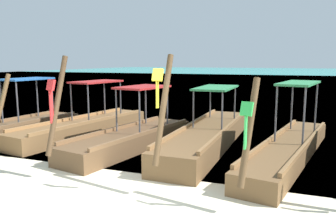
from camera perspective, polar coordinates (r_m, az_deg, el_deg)
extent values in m
plane|color=beige|center=(6.46, -12.44, -15.28)|extent=(120.00, 120.00, 0.00)
plane|color=teal|center=(66.93, 17.62, 6.10)|extent=(120.00, 120.00, 0.00)
cube|color=brown|center=(12.70, -24.69, -2.80)|extent=(1.66, 5.27, 0.49)
cube|color=brown|center=(13.06, -26.21, -1.30)|extent=(0.58, 4.75, 0.10)
cube|color=brown|center=(12.26, -23.25, -1.71)|extent=(0.58, 4.75, 0.10)
cylinder|color=#4C4C51|center=(12.79, -26.53, 1.55)|extent=(0.05, 0.05, 1.45)
cylinder|color=#4C4C51|center=(12.18, -24.29, 1.38)|extent=(0.05, 0.05, 1.45)
cylinder|color=#4C4C51|center=(13.77, -21.39, 2.32)|extent=(0.05, 0.05, 1.45)
cylinder|color=#4C4C51|center=(13.21, -19.09, 2.19)|extent=(0.05, 0.05, 1.45)
cube|color=#235BA3|center=(12.91, -22.95, 5.21)|extent=(1.13, 1.84, 0.06)
cube|color=brown|center=(12.17, -14.17, -2.66)|extent=(2.15, 5.90, 0.52)
cube|color=#996C3F|center=(12.49, -15.97, -1.00)|extent=(1.02, 5.26, 0.10)
cube|color=#996C3F|center=(11.75, -12.38, -1.47)|extent=(1.02, 5.26, 0.10)
cylinder|color=brown|center=(10.10, -26.60, 0.83)|extent=(0.24, 0.71, 1.76)
cylinder|color=#4C4C51|center=(12.22, -16.15, 1.63)|extent=(0.06, 0.06, 1.30)
cylinder|color=#4C4C51|center=(11.65, -13.43, 1.40)|extent=(0.06, 0.06, 1.30)
cylinder|color=#4C4C51|center=(13.46, -10.78, 2.45)|extent=(0.06, 0.06, 1.30)
cylinder|color=#4C4C51|center=(12.94, -8.10, 2.27)|extent=(0.06, 0.06, 1.30)
cube|color=#AD2323|center=(12.49, -12.11, 5.07)|extent=(1.30, 2.08, 0.06)
cube|color=brown|center=(10.09, -6.35, -4.82)|extent=(2.19, 5.15, 0.51)
cube|color=brown|center=(10.38, -8.87, -2.77)|extent=(0.99, 4.54, 0.10)
cube|color=brown|center=(9.69, -3.72, -3.51)|extent=(0.99, 4.54, 0.10)
cylinder|color=brown|center=(7.96, -18.43, 1.07)|extent=(0.26, 0.74, 2.24)
cube|color=red|center=(7.83, -19.34, 4.37)|extent=(0.22, 0.16, 0.25)
cube|color=red|center=(7.86, -19.27, 0.82)|extent=(0.05, 0.08, 0.73)
cylinder|color=#4C4C51|center=(10.09, -8.79, 0.27)|extent=(0.06, 0.06, 1.27)
cylinder|color=#4C4C51|center=(9.56, -4.89, -0.13)|extent=(0.06, 0.06, 1.27)
cylinder|color=#4C4C51|center=(11.27, -3.82, 1.23)|extent=(0.06, 0.06, 1.27)
cylinder|color=#4C4C51|center=(10.79, -0.12, 0.92)|extent=(0.06, 0.06, 1.27)
cube|color=#AD2323|center=(10.34, -4.35, 4.25)|extent=(1.36, 1.88, 0.06)
cube|color=brown|center=(10.36, 6.91, -4.23)|extent=(1.40, 6.79, 0.59)
cube|color=brown|center=(10.44, 3.81, -2.14)|extent=(0.21, 6.23, 0.10)
cube|color=brown|center=(10.16, 10.16, -2.57)|extent=(0.21, 6.23, 0.10)
cylinder|color=brown|center=(6.69, -0.84, 0.57)|extent=(0.14, 0.95, 2.18)
cube|color=yellow|center=(6.38, -1.77, 6.34)|extent=(0.20, 0.15, 0.25)
cube|color=yellow|center=(6.39, -1.82, 2.96)|extent=(0.03, 0.08, 0.51)
cylinder|color=#4C4C51|center=(10.16, 4.35, 0.46)|extent=(0.05, 0.05, 1.12)
cylinder|color=#4C4C51|center=(9.93, 9.21, 0.19)|extent=(0.05, 0.05, 1.12)
cylinder|color=#4C4C51|center=(12.09, 7.20, 1.75)|extent=(0.05, 0.05, 1.12)
cylinder|color=#4C4C51|center=(11.91, 11.31, 1.54)|extent=(0.05, 0.05, 1.12)
cube|color=#2D844C|center=(10.95, 8.17, 4.11)|extent=(1.12, 2.25, 0.06)
cube|color=brown|center=(9.59, 19.93, -6.15)|extent=(2.27, 6.64, 0.46)
cube|color=brown|center=(9.62, 17.33, -4.24)|extent=(1.27, 5.94, 0.10)
cube|color=brown|center=(9.45, 22.76, -4.76)|extent=(1.27, 5.94, 0.10)
cylinder|color=brown|center=(6.03, 13.62, -3.25)|extent=(0.28, 0.83, 1.88)
cube|color=green|center=(5.81, 13.27, 0.53)|extent=(0.22, 0.18, 0.25)
cube|color=green|center=(5.86, 13.07, -3.46)|extent=(0.05, 0.08, 0.58)
cylinder|color=#4C4C51|center=(9.31, 17.93, -0.34)|extent=(0.06, 0.06, 1.49)
cylinder|color=#4C4C51|center=(9.17, 22.17, -0.69)|extent=(0.06, 0.06, 1.49)
cylinder|color=#4C4C51|center=(11.22, 20.35, 1.02)|extent=(0.06, 0.06, 1.49)
cylinder|color=#4C4C51|center=(11.10, 23.89, 0.74)|extent=(0.06, 0.06, 1.49)
cube|color=#2D844C|center=(10.12, 21.41, 4.60)|extent=(1.26, 2.30, 0.06)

